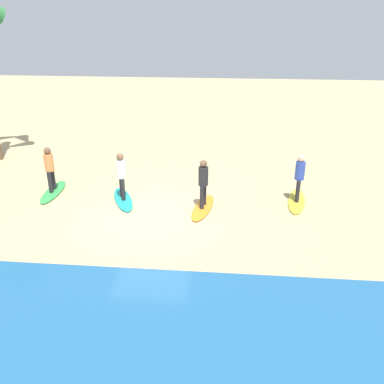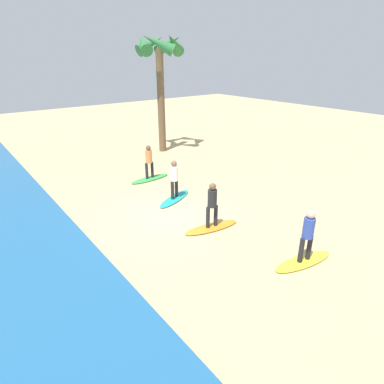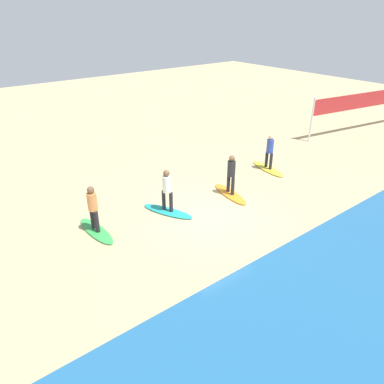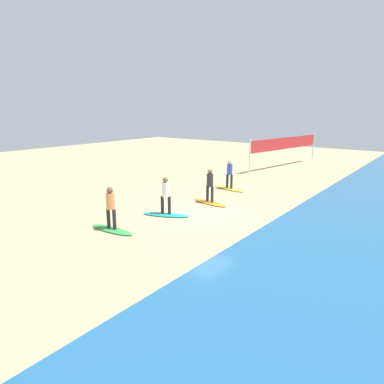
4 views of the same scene
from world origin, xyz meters
name	(u,v)px [view 4 (image 4 of 4)]	position (x,y,z in m)	size (l,w,h in m)	color
ground_plane	(202,214)	(0.00, 0.00, 0.00)	(60.00, 60.00, 0.00)	tan
surfboard_yellow	(229,189)	(-4.86, -1.52, 0.04)	(2.10, 0.56, 0.09)	yellow
surfer_yellow	(230,172)	(-4.86, -1.52, 1.04)	(0.32, 0.46, 1.64)	#232328
surfboard_orange	(210,203)	(-1.66, -0.72, 0.04)	(2.10, 0.56, 0.09)	orange
surfer_orange	(210,183)	(-1.66, -0.72, 1.04)	(0.32, 0.46, 1.64)	#232328
surfboard_teal	(166,215)	(1.18, -1.13, 0.04)	(2.10, 0.56, 0.09)	teal
surfer_teal	(166,193)	(1.18, -1.13, 1.04)	(0.32, 0.43, 1.64)	#232328
surfboard_green	(112,229)	(3.88, -1.54, 0.04)	(2.10, 0.56, 0.09)	green
surfer_green	(111,205)	(3.88, -1.54, 1.04)	(0.32, 0.46, 1.64)	#232328
volleyball_net	(285,145)	(-14.24, -2.06, 1.79)	(8.97, 1.65, 2.50)	silver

